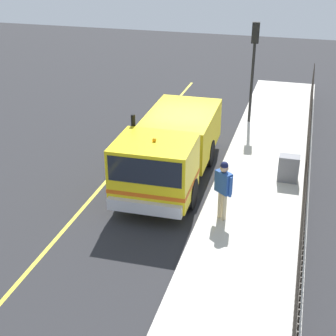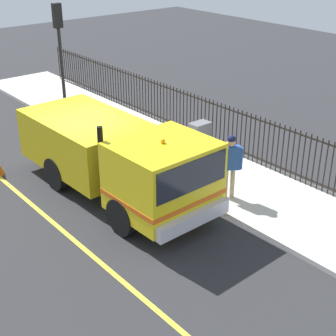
{
  "view_description": "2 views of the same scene",
  "coord_description": "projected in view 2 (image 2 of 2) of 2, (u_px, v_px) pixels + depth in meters",
  "views": [
    {
      "loc": [
        4.0,
        -15.93,
        7.68
      ],
      "look_at": [
        0.23,
        -2.83,
        1.04
      ],
      "focal_mm": 51.94,
      "sensor_mm": 36.0,
      "label": 1
    },
    {
      "loc": [
        -6.92,
        -12.14,
        6.87
      ],
      "look_at": [
        1.12,
        -2.45,
        0.82
      ],
      "focal_mm": 54.32,
      "sensor_mm": 36.0,
      "label": 2
    }
  ],
  "objects": [
    {
      "name": "work_truck",
      "position": [
        120.0,
        156.0,
        13.56
      ],
      "size": [
        2.49,
        6.62,
        2.57
      ],
      "rotation": [
        0.0,
        0.0,
        3.17
      ],
      "color": "yellow",
      "rests_on": "ground"
    },
    {
      "name": "sidewalk_slab",
      "position": [
        165.0,
        148.0,
        17.1
      ],
      "size": [
        3.1,
        22.74,
        0.12
      ],
      "primitive_type": "cube",
      "color": "beige",
      "rests_on": "ground"
    },
    {
      "name": "utility_cabinet",
      "position": [
        200.0,
        135.0,
        16.78
      ],
      "size": [
        0.68,
        0.44,
        0.9
      ],
      "primitive_type": "cube",
      "color": "slate",
      "rests_on": "sidewalk_slab"
    },
    {
      "name": "lane_marking",
      "position": [
        23.0,
        197.0,
        14.17
      ],
      "size": [
        0.12,
        20.47,
        0.01
      ],
      "primitive_type": "cube",
      "color": "yellow",
      "rests_on": "ground"
    },
    {
      "name": "worker_standing",
      "position": [
        230.0,
        160.0,
        13.45
      ],
      "size": [
        0.55,
        0.5,
        1.82
      ],
      "rotation": [
        0.0,
        0.0,
        2.48
      ],
      "color": "#264C99",
      "rests_on": "sidewalk_slab"
    },
    {
      "name": "ground_plane",
      "position": [
        88.0,
        176.0,
        15.38
      ],
      "size": [
        50.03,
        50.03,
        0.0
      ],
      "primitive_type": "plane",
      "color": "#2B2B2D",
      "rests_on": "ground"
    },
    {
      "name": "traffic_light_near",
      "position": [
        59.0,
        39.0,
        18.23
      ],
      "size": [
        0.31,
        0.22,
        4.28
      ],
      "rotation": [
        0.0,
        0.0,
        3.19
      ],
      "color": "black",
      "rests_on": "sidewalk_slab"
    },
    {
      "name": "iron_fence",
      "position": [
        196.0,
        116.0,
        17.53
      ],
      "size": [
        0.04,
        19.36,
        1.55
      ],
      "color": "black",
      "rests_on": "sidewalk_slab"
    }
  ]
}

